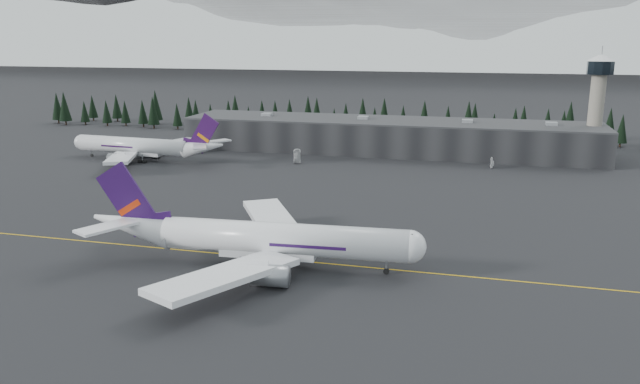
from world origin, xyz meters
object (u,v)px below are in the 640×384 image
(jet_main, at_px, (254,238))
(gse_vehicle_b, at_px, (492,166))
(jet_parked, at_px, (146,147))
(control_tower, at_px, (597,96))
(gse_vehicle_a, at_px, (297,162))
(terminal, at_px, (388,136))

(jet_main, distance_m, gse_vehicle_b, 118.49)
(jet_main, bearing_deg, jet_parked, 125.96)
(jet_main, height_order, jet_parked, jet_main)
(control_tower, distance_m, jet_main, 158.13)
(jet_main, xyz_separation_m, gse_vehicle_b, (46.08, 109.04, -4.98))
(gse_vehicle_a, bearing_deg, jet_main, -90.26)
(terminal, xyz_separation_m, gse_vehicle_a, (-27.63, -31.89, -5.54))
(jet_main, xyz_separation_m, gse_vehicle_a, (-21.22, 99.50, -4.89))
(terminal, relative_size, control_tower, 4.24)
(control_tower, bearing_deg, gse_vehicle_a, -161.22)
(control_tower, height_order, gse_vehicle_a, control_tower)
(jet_main, bearing_deg, gse_vehicle_a, 98.00)
(terminal, bearing_deg, control_tower, 2.29)
(jet_parked, height_order, gse_vehicle_a, jet_parked)
(gse_vehicle_b, bearing_deg, control_tower, 128.97)
(jet_parked, bearing_deg, gse_vehicle_b, -167.67)
(jet_parked, distance_m, gse_vehicle_a, 55.87)
(gse_vehicle_a, xyz_separation_m, gse_vehicle_b, (67.29, 9.54, -0.09))
(terminal, bearing_deg, gse_vehicle_b, -29.39)
(terminal, distance_m, jet_main, 131.55)
(jet_main, bearing_deg, gse_vehicle_b, 63.06)
(jet_parked, relative_size, gse_vehicle_b, 16.04)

